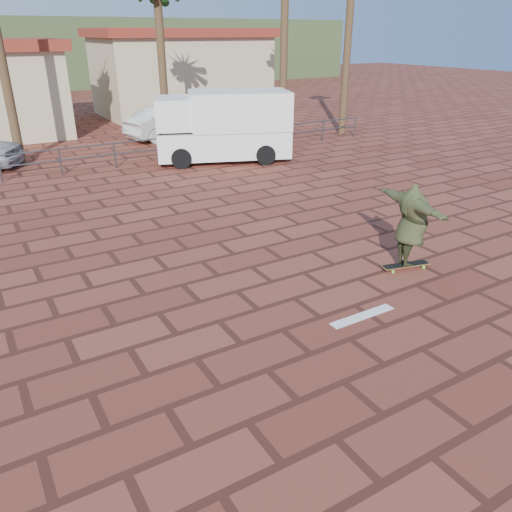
{
  "coord_description": "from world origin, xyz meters",
  "views": [
    {
      "loc": [
        -5.07,
        -7.02,
        4.81
      ],
      "look_at": [
        -0.52,
        0.61,
        0.8
      ],
      "focal_mm": 35.0,
      "sensor_mm": 36.0,
      "label": 1
    }
  ],
  "objects_px": {
    "longboard": "(406,265)",
    "skateboarder": "(411,225)",
    "campervan": "(224,125)",
    "car_white": "(171,123)"
  },
  "relations": [
    {
      "from": "skateboarder",
      "to": "campervan",
      "type": "relative_size",
      "value": 0.4
    },
    {
      "from": "skateboarder",
      "to": "car_white",
      "type": "relative_size",
      "value": 0.5
    },
    {
      "from": "skateboarder",
      "to": "campervan",
      "type": "height_order",
      "value": "campervan"
    },
    {
      "from": "longboard",
      "to": "campervan",
      "type": "relative_size",
      "value": 0.2
    },
    {
      "from": "longboard",
      "to": "campervan",
      "type": "bearing_deg",
      "value": 97.17
    },
    {
      "from": "skateboarder",
      "to": "car_white",
      "type": "height_order",
      "value": "skateboarder"
    },
    {
      "from": "longboard",
      "to": "car_white",
      "type": "xyz_separation_m",
      "value": [
        1.2,
        16.66,
        0.65
      ]
    },
    {
      "from": "longboard",
      "to": "skateboarder",
      "type": "distance_m",
      "value": 0.94
    },
    {
      "from": "skateboarder",
      "to": "car_white",
      "type": "distance_m",
      "value": 16.7
    },
    {
      "from": "longboard",
      "to": "skateboarder",
      "type": "bearing_deg",
      "value": -76.23
    }
  ]
}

